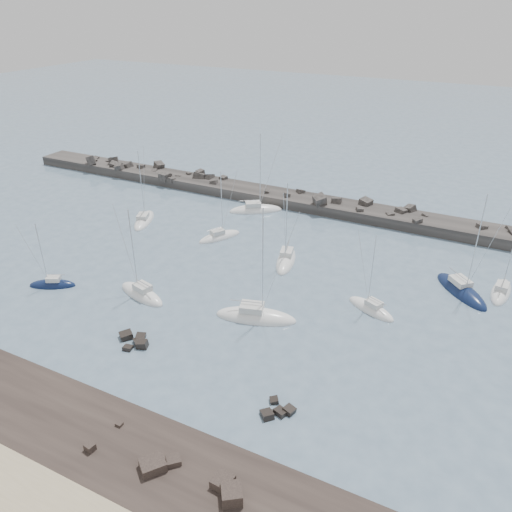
{
  "coord_description": "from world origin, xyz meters",
  "views": [
    {
      "loc": [
        28.03,
        -42.23,
        34.61
      ],
      "look_at": [
        0.89,
        12.0,
        2.66
      ],
      "focal_mm": 35.0,
      "sensor_mm": 36.0,
      "label": 1
    }
  ],
  "objects_px": {
    "sailboat_3": "(220,237)",
    "sailboat_10": "(501,292)",
    "sailboat_1": "(144,221)",
    "sailboat_4": "(256,210)",
    "sailboat_5": "(142,294)",
    "sailboat_6": "(286,261)",
    "sailboat_9": "(371,309)",
    "sailboat_8": "(461,291)",
    "sailboat_7": "(256,317)",
    "sailboat_2": "(53,285)"
  },
  "relations": [
    {
      "from": "sailboat_4",
      "to": "sailboat_10",
      "type": "bearing_deg",
      "value": -14.39
    },
    {
      "from": "sailboat_7",
      "to": "sailboat_10",
      "type": "xyz_separation_m",
      "value": [
        26.05,
        19.35,
        -0.01
      ]
    },
    {
      "from": "sailboat_1",
      "to": "sailboat_4",
      "type": "height_order",
      "value": "sailboat_4"
    },
    {
      "from": "sailboat_1",
      "to": "sailboat_2",
      "type": "xyz_separation_m",
      "value": [
        2.37,
        -22.63,
        0.01
      ]
    },
    {
      "from": "sailboat_4",
      "to": "sailboat_8",
      "type": "height_order",
      "value": "sailboat_8"
    },
    {
      "from": "sailboat_8",
      "to": "sailboat_10",
      "type": "bearing_deg",
      "value": 23.54
    },
    {
      "from": "sailboat_2",
      "to": "sailboat_8",
      "type": "distance_m",
      "value": 54.07
    },
    {
      "from": "sailboat_6",
      "to": "sailboat_2",
      "type": "bearing_deg",
      "value": -141.28
    },
    {
      "from": "sailboat_3",
      "to": "sailboat_6",
      "type": "bearing_deg",
      "value": -11.46
    },
    {
      "from": "sailboat_2",
      "to": "sailboat_9",
      "type": "xyz_separation_m",
      "value": [
        39.62,
        13.37,
        0.0
      ]
    },
    {
      "from": "sailboat_5",
      "to": "sailboat_6",
      "type": "xyz_separation_m",
      "value": [
        13.03,
        16.8,
        -0.0
      ]
    },
    {
      "from": "sailboat_3",
      "to": "sailboat_7",
      "type": "height_order",
      "value": "sailboat_7"
    },
    {
      "from": "sailboat_1",
      "to": "sailboat_3",
      "type": "height_order",
      "value": "sailboat_1"
    },
    {
      "from": "sailboat_7",
      "to": "sailboat_8",
      "type": "distance_m",
      "value": 27.51
    },
    {
      "from": "sailboat_3",
      "to": "sailboat_9",
      "type": "height_order",
      "value": "sailboat_3"
    },
    {
      "from": "sailboat_5",
      "to": "sailboat_10",
      "type": "xyz_separation_m",
      "value": [
        41.53,
        21.39,
        -0.01
      ]
    },
    {
      "from": "sailboat_5",
      "to": "sailboat_9",
      "type": "height_order",
      "value": "sailboat_5"
    },
    {
      "from": "sailboat_1",
      "to": "sailboat_6",
      "type": "relative_size",
      "value": 0.98
    },
    {
      "from": "sailboat_7",
      "to": "sailboat_8",
      "type": "relative_size",
      "value": 1.03
    },
    {
      "from": "sailboat_3",
      "to": "sailboat_10",
      "type": "distance_m",
      "value": 41.26
    },
    {
      "from": "sailboat_7",
      "to": "sailboat_9",
      "type": "bearing_deg",
      "value": 33.55
    },
    {
      "from": "sailboat_1",
      "to": "sailboat_4",
      "type": "xyz_separation_m",
      "value": [
        15.06,
        12.69,
        0.02
      ]
    },
    {
      "from": "sailboat_1",
      "to": "sailboat_5",
      "type": "xyz_separation_m",
      "value": [
        14.55,
        -19.23,
        0.03
      ]
    },
    {
      "from": "sailboat_5",
      "to": "sailboat_6",
      "type": "relative_size",
      "value": 0.97
    },
    {
      "from": "sailboat_2",
      "to": "sailboat_3",
      "type": "bearing_deg",
      "value": 61.26
    },
    {
      "from": "sailboat_5",
      "to": "sailboat_7",
      "type": "height_order",
      "value": "sailboat_7"
    },
    {
      "from": "sailboat_3",
      "to": "sailboat_5",
      "type": "relative_size",
      "value": 0.91
    },
    {
      "from": "sailboat_3",
      "to": "sailboat_7",
      "type": "relative_size",
      "value": 0.75
    },
    {
      "from": "sailboat_6",
      "to": "sailboat_9",
      "type": "bearing_deg",
      "value": -25.37
    },
    {
      "from": "sailboat_3",
      "to": "sailboat_9",
      "type": "bearing_deg",
      "value": -19.14
    },
    {
      "from": "sailboat_2",
      "to": "sailboat_10",
      "type": "height_order",
      "value": "sailboat_10"
    },
    {
      "from": "sailboat_8",
      "to": "sailboat_7",
      "type": "bearing_deg",
      "value": -140.99
    },
    {
      "from": "sailboat_4",
      "to": "sailboat_5",
      "type": "relative_size",
      "value": 1.16
    },
    {
      "from": "sailboat_10",
      "to": "sailboat_5",
      "type": "bearing_deg",
      "value": -152.75
    },
    {
      "from": "sailboat_3",
      "to": "sailboat_6",
      "type": "xyz_separation_m",
      "value": [
        12.71,
        -2.58,
        0.02
      ]
    },
    {
      "from": "sailboat_9",
      "to": "sailboat_4",
      "type": "bearing_deg",
      "value": 140.82
    },
    {
      "from": "sailboat_1",
      "to": "sailboat_2",
      "type": "height_order",
      "value": "sailboat_1"
    },
    {
      "from": "sailboat_7",
      "to": "sailboat_8",
      "type": "bearing_deg",
      "value": 39.01
    },
    {
      "from": "sailboat_8",
      "to": "sailboat_6",
      "type": "bearing_deg",
      "value": -173.88
    },
    {
      "from": "sailboat_7",
      "to": "sailboat_3",
      "type": "bearing_deg",
      "value": 131.18
    },
    {
      "from": "sailboat_7",
      "to": "sailboat_8",
      "type": "height_order",
      "value": "sailboat_7"
    },
    {
      "from": "sailboat_3",
      "to": "sailboat_10",
      "type": "height_order",
      "value": "sailboat_10"
    },
    {
      "from": "sailboat_9",
      "to": "sailboat_8",
      "type": "bearing_deg",
      "value": 44.89
    },
    {
      "from": "sailboat_7",
      "to": "sailboat_6",
      "type": "bearing_deg",
      "value": 99.47
    },
    {
      "from": "sailboat_1",
      "to": "sailboat_7",
      "type": "distance_m",
      "value": 34.61
    },
    {
      "from": "sailboat_1",
      "to": "sailboat_8",
      "type": "bearing_deg",
      "value": 0.15
    },
    {
      "from": "sailboat_1",
      "to": "sailboat_7",
      "type": "height_order",
      "value": "sailboat_7"
    },
    {
      "from": "sailboat_3",
      "to": "sailboat_4",
      "type": "bearing_deg",
      "value": 89.13
    },
    {
      "from": "sailboat_6",
      "to": "sailboat_10",
      "type": "height_order",
      "value": "sailboat_6"
    },
    {
      "from": "sailboat_10",
      "to": "sailboat_3",
      "type": "bearing_deg",
      "value": -177.2
    }
  ]
}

